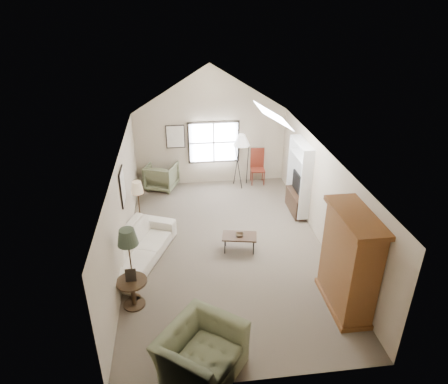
{
  "coord_description": "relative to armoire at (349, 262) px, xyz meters",
  "views": [
    {
      "loc": [
        -1.12,
        -8.53,
        5.96
      ],
      "look_at": [
        0.0,
        0.4,
        1.4
      ],
      "focal_mm": 32.0,
      "sensor_mm": 36.0,
      "label": 1
    }
  ],
  "objects": [
    {
      "name": "skylight",
      "position": [
        -0.88,
        3.3,
        2.12
      ],
      "size": [
        0.8,
        1.2,
        0.52
      ],
      "primitive_type": null,
      "color": "white",
      "rests_on": "room_shell"
    },
    {
      "name": "window",
      "position": [
        -2.08,
        6.36,
        0.35
      ],
      "size": [
        1.72,
        0.08,
        1.42
      ],
      "primitive_type": "cube",
      "color": "black",
      "rests_on": "room_shell"
    },
    {
      "name": "tv_alcove",
      "position": [
        0.16,
        4.0,
        0.05
      ],
      "size": [
        0.32,
        1.3,
        2.1
      ],
      "primitive_type": "cube",
      "color": "white",
      "rests_on": "ground"
    },
    {
      "name": "armchair_near",
      "position": [
        -3.09,
        -1.3,
        -0.66
      ],
      "size": [
        1.78,
        1.81,
        0.89
      ],
      "primitive_type": "imported",
      "rotation": [
        0.0,
        0.0,
        0.91
      ],
      "color": "#5E6647",
      "rests_on": "ground"
    },
    {
      "name": "dark_lamp",
      "position": [
        -4.38,
        0.73,
        -0.21
      ],
      "size": [
        0.56,
        0.56,
        1.78
      ],
      "primitive_type": null,
      "rotation": [
        0.0,
        0.0,
        -0.39
      ],
      "color": "#272F21",
      "rests_on": "ground"
    },
    {
      "name": "side_table",
      "position": [
        -4.38,
        0.53,
        -0.78
      ],
      "size": [
        0.84,
        0.84,
        0.64
      ],
      "primitive_type": "cylinder",
      "rotation": [
        0.0,
        0.0,
        -0.39
      ],
      "color": "#362316",
      "rests_on": "ground"
    },
    {
      "name": "bowl",
      "position": [
        -1.86,
        2.22,
        -0.63
      ],
      "size": [
        0.24,
        0.24,
        0.05
      ],
      "primitive_type": "imported",
      "rotation": [
        0.0,
        0.0,
        -0.19
      ],
      "color": "#332514",
      "rests_on": "coffee_table"
    },
    {
      "name": "tripod_lamp",
      "position": [
        -1.21,
        5.97,
        -0.17
      ],
      "size": [
        0.7,
        0.7,
        1.86
      ],
      "primitive_type": null,
      "rotation": [
        0.0,
        0.0,
        -0.38
      ],
      "color": "white",
      "rests_on": "ground"
    },
    {
      "name": "tv_panel",
      "position": [
        0.14,
        4.0,
        -0.18
      ],
      "size": [
        0.05,
        0.9,
        0.55
      ],
      "primitive_type": "cube",
      "color": "black",
      "rests_on": "media_console"
    },
    {
      "name": "sofa",
      "position": [
        -4.38,
        2.13,
        -0.73
      ],
      "size": [
        1.9,
        2.74,
        0.75
      ],
      "primitive_type": "imported",
      "rotation": [
        0.0,
        0.0,
        1.18
      ],
      "color": "beige",
      "rests_on": "ground"
    },
    {
      "name": "coffee_table",
      "position": [
        -1.86,
        2.22,
        -0.88
      ],
      "size": [
        0.94,
        0.63,
        0.44
      ],
      "primitive_type": "cube",
      "rotation": [
        0.0,
        0.0,
        -0.19
      ],
      "color": "#392117",
      "rests_on": "ground"
    },
    {
      "name": "armchair_far",
      "position": [
        -3.86,
        6.1,
        -0.67
      ],
      "size": [
        1.21,
        1.22,
        0.87
      ],
      "primitive_type": "imported",
      "rotation": [
        0.0,
        0.0,
        2.78
      ],
      "color": "#5B6043",
      "rests_on": "ground"
    },
    {
      "name": "side_chair",
      "position": [
        -0.61,
        6.1,
        -0.5
      ],
      "size": [
        0.5,
        0.5,
        1.2
      ],
      "primitive_type": "cube",
      "rotation": [
        0.0,
        0.0,
        -0.07
      ],
      "color": "maroon",
      "rests_on": "ground"
    },
    {
      "name": "room_shell",
      "position": [
        -2.18,
        2.4,
        2.11
      ],
      "size": [
        5.01,
        8.01,
        4.0
      ],
      "color": "brown",
      "rests_on": "ground"
    },
    {
      "name": "wall_art",
      "position": [
        -4.06,
        4.34,
        0.63
      ],
      "size": [
        1.97,
        3.71,
        0.88
      ],
      "color": "black",
      "rests_on": "room_shell"
    },
    {
      "name": "armoire",
      "position": [
        0.0,
        0.0,
        0.0
      ],
      "size": [
        0.6,
        1.5,
        2.2
      ],
      "primitive_type": "cube",
      "color": "brown",
      "rests_on": "ground"
    },
    {
      "name": "media_console",
      "position": [
        0.14,
        4.0,
        -0.8
      ],
      "size": [
        0.34,
        1.18,
        0.6
      ],
      "primitive_type": "cube",
      "color": "#382316",
      "rests_on": "ground"
    },
    {
      "name": "tan_lamp",
      "position": [
        -4.38,
        3.33,
        -0.3
      ],
      "size": [
        0.42,
        0.42,
        1.6
      ],
      "primitive_type": null,
      "rotation": [
        0.0,
        0.0,
        -0.39
      ],
      "color": "tan",
      "rests_on": "ground"
    }
  ]
}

